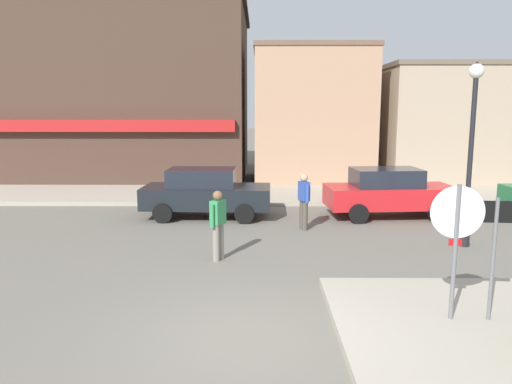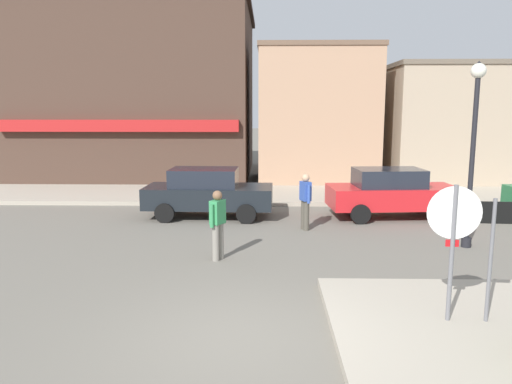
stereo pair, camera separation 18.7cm
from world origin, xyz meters
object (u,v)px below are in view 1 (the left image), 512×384
object	(u,v)px
stop_sign	(456,235)
parked_car_nearest	(206,192)
parked_car_second	(389,192)
lamp_post	(472,128)
pedestrian_crossing_near	(304,200)
pedestrian_crossing_far	(218,223)
one_way_sign	(494,247)

from	to	relation	value
stop_sign	parked_car_nearest	distance (m)	9.39
parked_car_second	lamp_post	bearing A→B (deg)	-72.68
pedestrian_crossing_near	pedestrian_crossing_far	xyz separation A→B (m)	(-2.20, -2.92, 0.00)
stop_sign	pedestrian_crossing_far	size ratio (longest dim) A/B	1.43
parked_car_nearest	parked_car_second	xyz separation A→B (m)	(5.82, 0.09, 0.00)
lamp_post	pedestrian_crossing_near	xyz separation A→B (m)	(-3.91, 1.71, -2.09)
lamp_post	pedestrian_crossing_far	xyz separation A→B (m)	(-6.11, -1.21, -2.09)
lamp_post	parked_car_nearest	distance (m)	7.94
pedestrian_crossing_near	pedestrian_crossing_far	distance (m)	3.66
parked_car_second	pedestrian_crossing_near	size ratio (longest dim) A/B	2.56
stop_sign	parked_car_second	size ratio (longest dim) A/B	0.56
lamp_post	parked_car_second	world-z (taller)	lamp_post
parked_car_nearest	stop_sign	bearing A→B (deg)	-59.58
pedestrian_crossing_far	stop_sign	bearing A→B (deg)	-41.72
pedestrian_crossing_near	pedestrian_crossing_far	bearing A→B (deg)	-126.98
stop_sign	parked_car_second	distance (m)	8.26
lamp_post	pedestrian_crossing_near	bearing A→B (deg)	156.42
one_way_sign	pedestrian_crossing_near	bearing A→B (deg)	109.93
lamp_post	parked_car_nearest	xyz separation A→B (m)	(-6.88, 3.32, -2.15)
one_way_sign	lamp_post	distance (m)	5.29
stop_sign	one_way_sign	size ratio (longest dim) A/B	1.10
stop_sign	pedestrian_crossing_far	distance (m)	5.36
parked_car_second	pedestrian_crossing_near	distance (m)	3.32
parked_car_second	one_way_sign	bearing A→B (deg)	-93.46
lamp_post	parked_car_second	bearing A→B (deg)	107.32
parked_car_nearest	pedestrian_crossing_near	world-z (taller)	pedestrian_crossing_near
parked_car_nearest	pedestrian_crossing_near	distance (m)	3.38
one_way_sign	lamp_post	bearing A→B (deg)	71.95
stop_sign	lamp_post	distance (m)	5.41
stop_sign	parked_car_nearest	xyz separation A→B (m)	(-4.74, 8.07, -0.71)
lamp_post	pedestrian_crossing_near	size ratio (longest dim) A/B	2.82
pedestrian_crossing_near	one_way_sign	bearing A→B (deg)	-70.07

